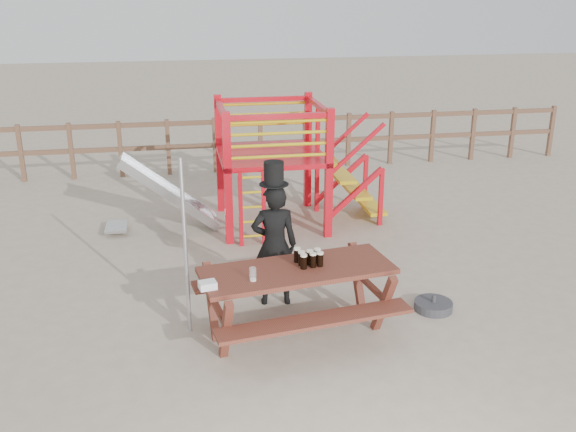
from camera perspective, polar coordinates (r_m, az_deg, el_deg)
name	(u,v)px	position (r m, az deg, el deg)	size (l,w,h in m)	color
ground	(302,325)	(7.84, 1.27, -9.69)	(60.00, 60.00, 0.00)	tan
back_fence	(238,138)	(14.10, -4.49, 6.91)	(15.09, 0.09, 1.20)	brown
playground_fort	(267,163)	(10.74, -1.90, 4.74)	(4.71, 1.84, 2.10)	red
picnic_table	(297,293)	(7.41, 0.81, -6.85)	(2.38, 1.81, 0.85)	maroon
man_with_hat	(274,242)	(8.02, -1.22, -2.32)	(0.61, 0.43, 1.88)	black
metal_pole	(185,248)	(7.36, -9.11, -2.86)	(0.05, 0.05, 2.11)	#B2B2B7
parasol_base	(433,306)	(8.36, 12.79, -7.77)	(0.48, 0.48, 0.20)	#333338
paper_bag	(208,285)	(6.84, -7.16, -6.12)	(0.18, 0.14, 0.08)	white
stout_pints	(309,258)	(7.32, 1.87, -3.75)	(0.31, 0.28, 0.17)	black
empty_glasses	(253,275)	(6.96, -3.14, -5.24)	(0.08, 0.08, 0.15)	silver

